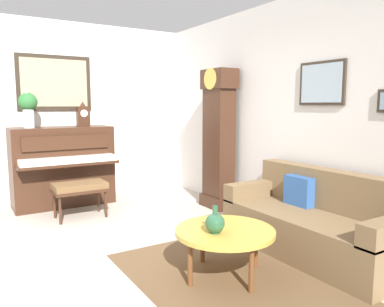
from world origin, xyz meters
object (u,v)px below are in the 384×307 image
Objects in this scene: couch at (314,223)px; flower_vase at (28,106)px; piano at (63,166)px; piano_bench at (80,188)px; grandfather_clock at (219,143)px; coffee_table at (225,233)px; green_jug at (215,223)px; mantel_clock at (83,115)px.

flower_vase is at bearing -146.45° from couch.
piano_bench is (0.81, 0.03, -0.19)m from piano.
grandfather_clock reaches higher than coffee_table.
couch is 1.25m from green_jug.
mantel_clock is at bearing 89.96° from flower_vase.
flower_vase is at bearing -90.04° from mantel_clock.
piano is 1.64× the size of coffee_table.
coffee_table is at bearing 5.30° from mantel_clock.
green_jug is (3.27, 0.94, -0.99)m from flower_vase.
green_jug is (2.47, 0.47, 0.11)m from piano_bench.
mantel_clock is (-3.24, -0.30, 0.96)m from coffee_table.
green_jug reaches higher than piano_bench.
piano is at bearing -152.15° from couch.
couch is 1.11m from coffee_table.
green_jug is at bearing -36.37° from grandfather_clock.
flower_vase is at bearing -119.57° from grandfather_clock.
green_jug is at bearing 8.71° from piano.
grandfather_clock is at bearing 143.63° from green_jug.
coffee_table is (-0.05, -1.10, 0.09)m from couch.
couch is 4.12m from flower_vase.
piano is at bearing -168.96° from coffee_table.
couch is (2.48, 1.71, -0.09)m from piano_bench.
grandfather_clock is at bearing 49.86° from mantel_clock.
piano is at bearing -90.33° from mantel_clock.
mantel_clock is (0.00, 0.33, 0.76)m from piano.
piano reaches higher than couch.
grandfather_clock is 1.07× the size of couch.
flower_vase reaches higher than green_jug.
mantel_clock reaches higher than green_jug.
mantel_clock is (-3.29, -1.41, 1.05)m from couch.
green_jug is (3.28, 0.50, -0.08)m from piano.
piano is 0.83m from mantel_clock.
piano_bench is 0.34× the size of grandfather_clock.
coffee_table is 2.32× the size of mantel_clock.
couch is (1.95, -0.19, -0.65)m from grandfather_clock.
flower_vase is at bearing -163.91° from green_jug.
grandfather_clock is (0.54, 1.90, 0.56)m from piano_bench.
mantel_clock reaches higher than piano_bench.
piano_bench is at bearing -145.42° from couch.
flower_vase reaches higher than piano.
piano_bench is 2.92× the size of green_jug.
piano is 3.31m from coffee_table.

